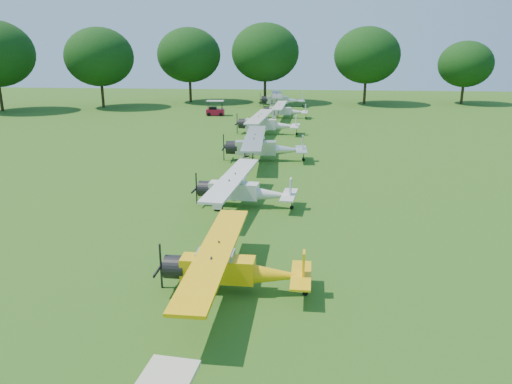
# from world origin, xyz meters

# --- Properties ---
(ground) EXTENTS (160.00, 160.00, 0.00)m
(ground) POSITION_xyz_m (0.00, 0.00, 0.00)
(ground) COLOR #2C5314
(ground) RESTS_ON ground
(tree_belt) EXTENTS (137.36, 130.27, 14.52)m
(tree_belt) POSITION_xyz_m (3.57, 0.16, 8.03)
(tree_belt) COLOR black
(tree_belt) RESTS_ON ground
(aircraft_2) EXTENTS (6.40, 10.17, 2.01)m
(aircraft_2) POSITION_xyz_m (1.02, -9.07, 1.17)
(aircraft_2) COLOR yellow
(aircraft_2) RESTS_ON ground
(aircraft_3) EXTENTS (6.51, 10.36, 2.04)m
(aircraft_3) POSITION_xyz_m (0.23, 2.13, 1.19)
(aircraft_3) COLOR silver
(aircraft_3) RESTS_ON ground
(aircraft_4) EXTENTS (7.34, 11.67, 2.30)m
(aircraft_4) POSITION_xyz_m (0.58, 14.66, 1.34)
(aircraft_4) COLOR silver
(aircraft_4) RESTS_ON ground
(aircraft_5) EXTENTS (7.12, 11.34, 2.23)m
(aircraft_5) POSITION_xyz_m (-0.00, 27.53, 1.30)
(aircraft_5) COLOR silver
(aircraft_5) RESTS_ON ground
(aircraft_6) EXTENTS (6.12, 9.73, 1.92)m
(aircraft_6) POSITION_xyz_m (1.60, 39.75, 1.12)
(aircraft_6) COLOR silver
(aircraft_6) RESTS_ON ground
(aircraft_7) EXTENTS (7.08, 11.28, 2.22)m
(aircraft_7) POSITION_xyz_m (0.73, 51.47, 1.30)
(aircraft_7) COLOR silver
(aircraft_7) RESTS_ON ground
(golf_cart) EXTENTS (2.52, 1.67, 2.07)m
(golf_cart) POSITION_xyz_m (-8.03, 41.27, 0.69)
(golf_cart) COLOR #B10C28
(golf_cart) RESTS_ON ground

